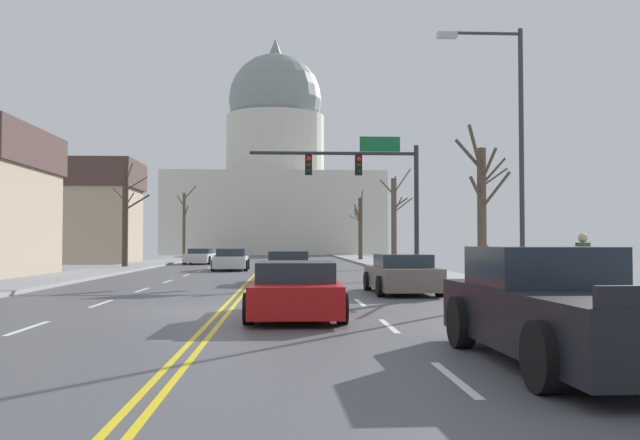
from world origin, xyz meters
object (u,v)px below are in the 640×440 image
Objects in this scene: sedan_near_00 at (288,268)px; bicycle_parked at (548,288)px; signal_gantry at (369,176)px; street_lamp_right at (510,135)px; sedan_near_02 at (295,290)px; sedan_oncoming_01 at (200,257)px; sedan_oncoming_00 at (231,260)px; pedestrian_00 at (484,258)px; pedestrian_01 at (583,266)px; sedan_near_01 at (402,275)px; pickup_truck_near_03 at (561,311)px.

bicycle_parked is (6.63, -10.67, -0.12)m from sedan_near_00.
street_lamp_right reaches higher than signal_gantry.
bicycle_parked is at bearing 17.17° from sedan_near_02.
sedan_oncoming_01 is 2.48× the size of bicycle_parked.
signal_gantry is at bearing -51.57° from sedan_oncoming_00.
signal_gantry is 1.82× the size of sedan_near_00.
sedan_oncoming_00 is at bearing 125.38° from pedestrian_00.
pedestrian_01 is 0.98× the size of bicycle_parked.
sedan_near_00 is at bearing 121.72° from sedan_near_01.
sedan_near_02 is at bearing -102.66° from signal_gantry.
pickup_truck_near_03 is (3.63, -18.69, 0.11)m from sedan_near_00.
bicycle_parked is at bearing -58.03° from sedan_near_01.
sedan_oncoming_01 is 38.82m from pedestrian_01.
sedan_oncoming_01 is at bearing 108.81° from sedan_near_01.
sedan_near_02 is at bearing -82.30° from sedan_oncoming_00.
bicycle_parked is at bearing 98.84° from pedestrian_01.
bicycle_parked is (2.85, -14.32, -4.24)m from signal_gantry.
sedan_near_02 is 1.01× the size of sedan_oncoming_00.
sedan_near_01 is (3.66, -5.92, -0.01)m from sedan_near_00.
pedestrian_01 is (3.09, -15.84, -3.63)m from signal_gantry.
street_lamp_right is 1.69× the size of sedan_near_01.
signal_gantry is 1.46× the size of pickup_truck_near_03.
signal_gantry reaches higher than sedan_oncoming_01.
pickup_truck_near_03 is (3.52, -6.00, 0.14)m from sedan_near_02.
sedan_near_00 is 12.69m from sedan_near_02.
signal_gantry is at bearing 44.01° from sedan_near_00.
sedan_oncoming_01 is at bearing 116.79° from signal_gantry.
sedan_near_00 is at bearing 100.99° from pickup_truck_near_03.
pedestrian_00 is (7.28, 10.20, 0.46)m from sedan_near_02.
sedan_near_01 is at bearing 121.97° from bicycle_parked.
sedan_near_00 is 0.96× the size of sedan_near_01.
sedan_near_00 is at bearing -74.74° from sedan_oncoming_01.
pickup_truck_near_03 reaches higher than sedan_oncoming_00.
bicycle_parked is at bearing -58.17° from sedan_near_00.
pedestrian_00 is at bearing -59.51° from signal_gantry.
pickup_truck_near_03 is 3.35× the size of pedestrian_00.
pedestrian_00 reaches higher than sedan_oncoming_00.
pedestrian_00 is at bearing 84.69° from bicycle_parked.
sedan_near_00 reaches higher than sedan_near_01.
pickup_truck_near_03 is at bearing -79.01° from sedan_near_00.
sedan_oncoming_00 is 25.29m from bicycle_parked.
street_lamp_right is 1.76× the size of sedan_near_00.
street_lamp_right reaches higher than sedan_near_01.
pedestrian_01 reaches higher than pedestrian_00.
pedestrian_01 reaches higher than sedan_near_01.
signal_gantry is at bearing 101.42° from street_lamp_right.
sedan_oncoming_01 is 37.31m from bicycle_parked.
pickup_truck_near_03 reaches higher than sedan_near_02.
sedan_near_00 is at bearing 125.55° from street_lamp_right.
sedan_near_02 is at bearing -79.69° from sedan_oncoming_01.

